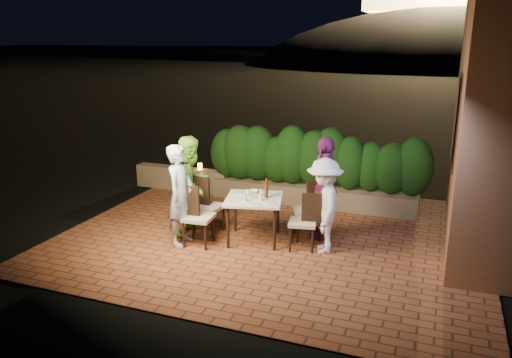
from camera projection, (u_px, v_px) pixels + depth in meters
The scene contains 30 objects.
ground at pixel (265, 245), 8.28m from camera, with size 400.00×400.00×0.00m, color black.
terrace_floor at pixel (274, 238), 8.74m from camera, with size 7.00×6.00×0.15m, color brown.
window_pane at pixel (459, 121), 8.12m from camera, with size 0.08×1.00×1.40m, color black.
window_frame at pixel (458, 121), 8.12m from camera, with size 0.06×1.15×1.55m, color black.
planter at pixel (312, 195), 10.22m from camera, with size 4.20×0.55×0.40m, color #7C6D4F.
hedge at pixel (313, 159), 10.01m from camera, with size 4.00×0.70×1.10m, color #12370E, non-canonical shape.
parapet at pixel (182, 179), 11.23m from camera, with size 2.20×0.30×0.50m, color #7C6D4F.
hill at pixel (441, 99), 62.68m from camera, with size 52.00×40.00×22.00m, color black.
dining_table at pixel (254, 219), 8.34m from camera, with size 0.91×0.91×0.75m, color white, non-canonical shape.
plate_nw at pixel (233, 201), 8.04m from camera, with size 0.21×0.21×0.01m, color white.
plate_sw at pixel (240, 193), 8.47m from camera, with size 0.21×0.21×0.01m, color white.
plate_ne at pixel (270, 203), 7.97m from camera, with size 0.20×0.20×0.01m, color white.
plate_se at pixel (274, 194), 8.42m from camera, with size 0.20×0.20×0.01m, color white.
plate_centre at pixel (255, 198), 8.23m from camera, with size 0.22×0.22×0.01m, color white.
plate_front at pixel (255, 204), 7.91m from camera, with size 0.21×0.21×0.01m, color white.
glass_nw at pixel (245, 198), 8.06m from camera, with size 0.06×0.06×0.11m, color silver.
glass_sw at pixel (248, 192), 8.37m from camera, with size 0.06×0.06×0.10m, color silver.
glass_ne at pixel (261, 197), 8.09m from camera, with size 0.06×0.06×0.11m, color silver.
glass_se at pixel (261, 192), 8.39m from camera, with size 0.06×0.06×0.10m, color silver.
beer_bottle at pixel (266, 188), 8.22m from camera, with size 0.07×0.07×0.34m, color #4B290C, non-canonical shape.
bowl at pixel (253, 191), 8.53m from camera, with size 0.17×0.17×0.04m, color white.
chair_left_front at pixel (198, 216), 8.14m from camera, with size 0.46×0.46×0.99m, color black, non-canonical shape.
chair_left_back at pixel (209, 205), 8.67m from camera, with size 0.46×0.46×0.99m, color black, non-canonical shape.
chair_right_front at pixel (303, 221), 8.00m from camera, with size 0.43×0.43×0.93m, color black, non-canonical shape.
chair_right_back at pixel (307, 210), 8.41m from camera, with size 0.47×0.47×1.01m, color black, non-canonical shape.
diner_blue at pixel (180, 195), 8.10m from camera, with size 0.61×0.40×1.67m, color #ADC7DE.
diner_green at pixel (192, 185), 8.58m from camera, with size 0.83×0.65×1.72m, color #8CE046.
diner_white at pixel (324, 206), 7.82m from camera, with size 0.98×0.57×1.52m, color white.
diner_purple at pixel (325, 188), 8.35m from camera, with size 1.03×0.43×1.76m, color #74266C.
parapet_lamp at pixel (200, 167), 10.99m from camera, with size 0.10×0.10×0.14m, color orange.
Camera 1 is at (2.58, -7.22, 3.29)m, focal length 35.00 mm.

